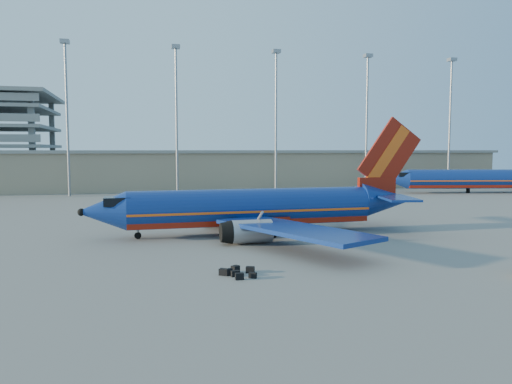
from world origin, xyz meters
TOP-DOWN VIEW (x-y plane):
  - ground at (0.00, 0.00)m, footprint 220.00×220.00m
  - terminal_building at (10.00, 58.00)m, footprint 122.00×16.00m
  - light_mast_row at (5.00, 46.00)m, footprint 101.60×1.60m
  - aircraft_main at (-0.44, -2.53)m, footprint 36.28×34.92m
  - aircraft_second at (52.72, 34.44)m, footprint 36.01×15.00m
  - luggage_pile at (-5.97, -18.88)m, footprint 2.66×2.50m

SIDE VIEW (x-z plane):
  - ground at x=0.00m, z-range 0.00..0.00m
  - luggage_pile at x=-5.97m, z-range -0.02..0.47m
  - aircraft_main at x=-0.44m, z-range -3.52..8.77m
  - aircraft_second at x=52.72m, z-range -3.33..8.97m
  - terminal_building at x=10.00m, z-range 0.07..8.57m
  - light_mast_row at x=5.00m, z-range 3.23..31.88m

